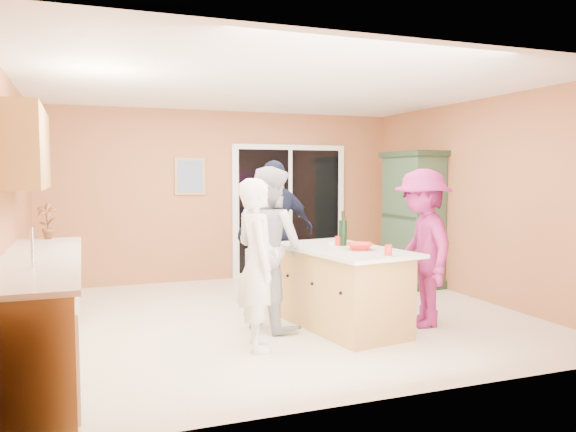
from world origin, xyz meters
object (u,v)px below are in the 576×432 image
object	(u,v)px
green_hutch	(413,220)
woman_white	(258,264)
woman_grey	(269,248)
woman_magenta	(422,248)
woman_navy	(276,232)
kitchen_island	(343,291)

from	to	relation	value
green_hutch	woman_white	xyz separation A→B (m)	(-3.06, -2.16, -0.16)
woman_grey	woman_white	bearing A→B (deg)	129.59
green_hutch	woman_magenta	size ratio (longest dim) A/B	1.16
woman_grey	woman_navy	distance (m)	1.18
kitchen_island	woman_white	xyz separation A→B (m)	(-1.04, -0.35, 0.39)
green_hutch	woman_white	distance (m)	3.75
woman_white	woman_grey	world-z (taller)	woman_grey
kitchen_island	woman_white	distance (m)	1.17
kitchen_island	woman_magenta	xyz separation A→B (m)	(0.85, -0.18, 0.44)
woman_magenta	woman_grey	bearing A→B (deg)	-95.83
woman_navy	woman_magenta	bearing A→B (deg)	115.79
woman_grey	green_hutch	bearing A→B (deg)	-84.97
woman_navy	woman_magenta	size ratio (longest dim) A/B	1.07
green_hutch	woman_grey	distance (m)	3.13
woman_navy	woman_grey	bearing A→B (deg)	57.66
woman_grey	woman_navy	world-z (taller)	woman_navy
woman_navy	woman_magenta	xyz separation A→B (m)	(1.12, -1.57, -0.06)
woman_white	woman_grey	distance (m)	0.73
woman_grey	woman_magenta	size ratio (longest dim) A/B	1.01
kitchen_island	woman_grey	xyz separation A→B (m)	(-0.72, 0.30, 0.45)
woman_white	woman_magenta	size ratio (longest dim) A/B	0.94
woman_white	woman_grey	xyz separation A→B (m)	(0.32, 0.65, 0.06)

